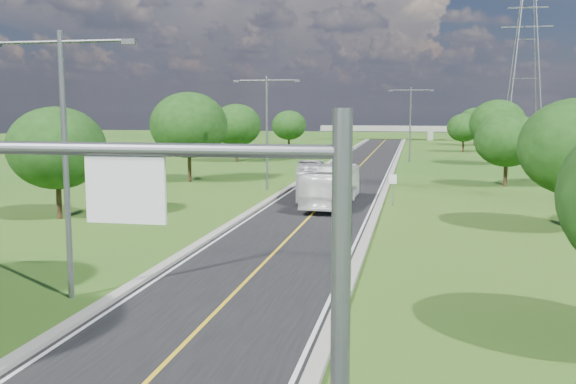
{
  "coord_description": "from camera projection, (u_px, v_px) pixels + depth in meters",
  "views": [
    {
      "loc": [
        6.78,
        -9.72,
        7.19
      ],
      "look_at": [
        0.51,
        21.75,
        3.0
      ],
      "focal_mm": 40.0,
      "sensor_mm": 36.0,
      "label": 1
    }
  ],
  "objects": [
    {
      "name": "ground",
      "position": [
        352.0,
        175.0,
        70.05
      ],
      "size": [
        260.0,
        260.0,
        0.0
      ],
      "primitive_type": "plane",
      "color": "#215718",
      "rests_on": "ground"
    },
    {
      "name": "road",
      "position": [
        357.0,
        169.0,
        75.88
      ],
      "size": [
        8.0,
        150.0,
        0.06
      ],
      "primitive_type": "cube",
      "color": "black",
      "rests_on": "ground"
    },
    {
      "name": "curb_left",
      "position": [
        321.0,
        168.0,
        76.69
      ],
      "size": [
        0.5,
        150.0,
        0.22
      ],
      "primitive_type": "cube",
      "color": "gray",
      "rests_on": "ground"
    },
    {
      "name": "curb_right",
      "position": [
        393.0,
        169.0,
        75.04
      ],
      "size": [
        0.5,
        150.0,
        0.22
      ],
      "primitive_type": "cube",
      "color": "gray",
      "rests_on": "ground"
    },
    {
      "name": "signal_mast",
      "position": [
        197.0,
        266.0,
        9.38
      ],
      "size": [
        8.54,
        0.33,
        7.2
      ],
      "color": "slate",
      "rests_on": "ground"
    },
    {
      "name": "speed_limit_sign",
      "position": [
        393.0,
        184.0,
        47.42
      ],
      "size": [
        0.55,
        0.09,
        2.4
      ],
      "color": "slate",
      "rests_on": "ground"
    },
    {
      "name": "overpass",
      "position": [
        386.0,
        129.0,
        147.53
      ],
      "size": [
        30.0,
        3.0,
        3.2
      ],
      "color": "gray",
      "rests_on": "ground"
    },
    {
      "name": "streetlight_near_left",
      "position": [
        65.0,
        142.0,
        23.76
      ],
      "size": [
        5.9,
        0.25,
        10.0
      ],
      "color": "slate",
      "rests_on": "ground"
    },
    {
      "name": "streetlight_mid_left",
      "position": [
        267.0,
        123.0,
        55.85
      ],
      "size": [
        5.9,
        0.25,
        10.0
      ],
      "color": "slate",
      "rests_on": "ground"
    },
    {
      "name": "streetlight_far_right",
      "position": [
        410.0,
        118.0,
        85.62
      ],
      "size": [
        5.9,
        0.25,
        10.0
      ],
      "color": "slate",
      "rests_on": "ground"
    },
    {
      "name": "power_tower_far",
      "position": [
        525.0,
        71.0,
        116.68
      ],
      "size": [
        9.0,
        6.4,
        28.0
      ],
      "color": "slate",
      "rests_on": "ground"
    },
    {
      "name": "tree_lb",
      "position": [
        57.0,
        148.0,
        41.42
      ],
      "size": [
        6.3,
        6.3,
        7.33
      ],
      "color": "black",
      "rests_on": "ground"
    },
    {
      "name": "tree_lc",
      "position": [
        189.0,
        125.0,
        62.5
      ],
      "size": [
        7.56,
        7.56,
        8.79
      ],
      "color": "black",
      "rests_on": "ground"
    },
    {
      "name": "tree_ld",
      "position": [
        236.0,
        125.0,
        86.31
      ],
      "size": [
        6.72,
        6.72,
        7.82
      ],
      "color": "black",
      "rests_on": "ground"
    },
    {
      "name": "tree_le",
      "position": [
        289.0,
        125.0,
        109.25
      ],
      "size": [
        5.88,
        5.88,
        6.84
      ],
      "color": "black",
      "rests_on": "ground"
    },
    {
      "name": "tree_rc",
      "position": [
        507.0,
        140.0,
        58.8
      ],
      "size": [
        5.88,
        5.88,
        6.84
      ],
      "color": "black",
      "rests_on": "ground"
    },
    {
      "name": "tree_rd",
      "position": [
        498.0,
        124.0,
        81.63
      ],
      "size": [
        7.14,
        7.14,
        8.3
      ],
      "color": "black",
      "rests_on": "ground"
    },
    {
      "name": "tree_re",
      "position": [
        464.0,
        128.0,
        105.62
      ],
      "size": [
        5.46,
        5.46,
        6.35
      ],
      "color": "black",
      "rests_on": "ground"
    },
    {
      "name": "tree_rf",
      "position": [
        475.0,
        122.0,
        124.31
      ],
      "size": [
        6.3,
        6.3,
        7.33
      ],
      "color": "black",
      "rests_on": "ground"
    },
    {
      "name": "bus_outbound",
      "position": [
        332.0,
        186.0,
        47.15
      ],
      "size": [
        3.21,
        10.54,
        2.89
      ],
      "primitive_type": "imported",
      "rotation": [
        0.0,
        0.0,
        3.07
      ],
      "color": "white",
      "rests_on": "road"
    },
    {
      "name": "bus_inbound",
      "position": [
        311.0,
        181.0,
        51.21
      ],
      "size": [
        4.02,
        10.32,
        2.8
      ],
      "primitive_type": "imported",
      "rotation": [
        0.0,
        0.0,
        0.17
      ],
      "color": "silver",
      "rests_on": "road"
    }
  ]
}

